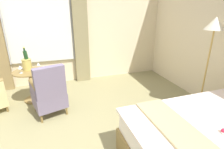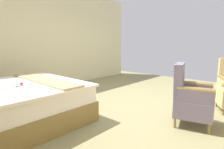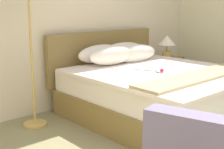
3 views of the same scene
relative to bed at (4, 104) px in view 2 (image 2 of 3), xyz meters
The scene contains 4 objects.
ground_plane 2.26m from the bed, 112.07° to the right, with size 7.80×7.80×0.00m, color #8A845A.
wall_far_side 3.13m from the bed, 45.49° to the right, with size 0.12×6.42×3.04m.
bed is the anchor object (origin of this frame).
armchair_by_window 2.89m from the bed, 136.72° to the right, with size 0.68×0.66×0.97m.
Camera 2 is at (-2.12, 2.87, 1.25)m, focal length 28.00 mm.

